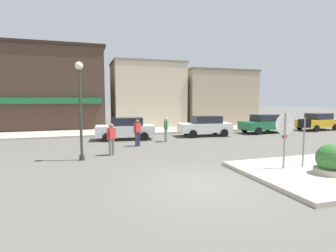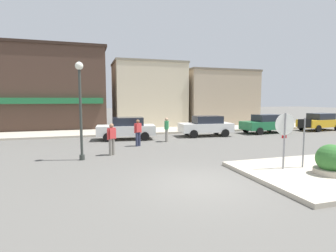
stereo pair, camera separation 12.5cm
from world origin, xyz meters
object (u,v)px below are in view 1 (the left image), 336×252
planter (331,162)px  pedestrian_crossing_near (137,132)px  parked_car_nearest (126,128)px  lamp_post (80,96)px  parked_car_second (205,126)px  parked_car_fourth (318,121)px  one_way_sign (304,137)px  parked_car_third (264,123)px  pedestrian_kerb_side (166,129)px  stop_sign (285,133)px  pedestrian_crossing_far (112,138)px

planter → pedestrian_crossing_near: 9.99m
planter → parked_car_nearest: size_ratio=0.29×
planter → lamp_post: (-8.50, 5.62, 2.40)m
pedestrian_crossing_near → parked_car_second: bearing=25.7°
parked_car_nearest → parked_car_fourth: 17.65m
one_way_sign → parked_car_second: one_way_sign is taller
lamp_post → parked_car_third: size_ratio=1.10×
lamp_post → pedestrian_kerb_side: bearing=36.5°
one_way_sign → parked_car_fourth: (12.21, 10.55, -0.52)m
lamp_post → parked_car_third: lamp_post is taller
stop_sign → one_way_sign: size_ratio=1.10×
stop_sign → pedestrian_crossing_near: 8.51m
lamp_post → parked_car_fourth: lamp_post is taller
one_way_sign → parked_car_second: 10.22m
pedestrian_crossing_near → lamp_post: bearing=-138.3°
parked_car_second → parked_car_fourth: (11.54, 0.37, 0.00)m
parked_car_nearest → parked_car_second: (6.10, -0.07, 0.00)m
stop_sign → parked_car_third: size_ratio=0.56×
stop_sign → parked_car_fourth: (13.10, 10.51, -0.71)m
pedestrian_kerb_side → parked_car_second: bearing=25.0°
planter → pedestrian_crossing_near: pedestrian_crossing_near is taller
parked_car_nearest → parked_car_third: size_ratio=1.01×
parked_car_nearest → pedestrian_crossing_near: (0.28, -2.88, 0.06)m
one_way_sign → parked_car_nearest: (-5.43, 10.25, -0.52)m
parked_car_third → pedestrian_crossing_near: pedestrian_crossing_near is taller
stop_sign → parked_car_fourth: 16.81m
one_way_sign → parked_car_second: (0.67, 10.18, -0.52)m
parked_car_nearest → parked_car_second: 6.10m
pedestrian_kerb_side → parked_car_nearest: bearing=143.4°
parked_car_nearest → one_way_sign: bearing=-62.1°
parked_car_second → pedestrian_crossing_near: bearing=-154.3°
pedestrian_kerb_side → pedestrian_crossing_far: bearing=-140.0°
parked_car_third → parked_car_nearest: bearing=-179.4°
one_way_sign → lamp_post: size_ratio=0.46×
one_way_sign → parked_car_nearest: size_ratio=0.51×
stop_sign → pedestrian_kerb_side: bearing=104.2°
stop_sign → parked_car_nearest: size_ratio=0.55×
parked_car_nearest → parked_car_fourth: same height
parked_car_second → pedestrian_kerb_side: bearing=-155.0°
stop_sign → pedestrian_crossing_near: size_ratio=1.43×
stop_sign → pedestrian_crossing_far: (-6.01, 5.17, -0.65)m
parked_car_third → pedestrian_crossing_far: size_ratio=2.56×
parked_car_third → pedestrian_kerb_side: pedestrian_kerb_side is taller
lamp_post → parked_car_nearest: lamp_post is taller
planter → parked_car_nearest: bearing=116.3°
lamp_post → parked_car_third: bearing=21.9°
one_way_sign → parked_car_fourth: bearing=40.8°
parked_car_fourth → parked_car_second: bearing=-178.2°
parked_car_fourth → pedestrian_crossing_near: pedestrian_crossing_near is taller
parked_car_third → lamp_post: bearing=-158.1°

